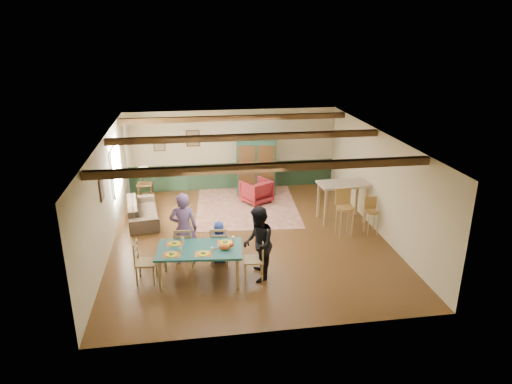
{
  "coord_description": "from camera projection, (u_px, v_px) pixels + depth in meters",
  "views": [
    {
      "loc": [
        -1.44,
        -10.84,
        5.22
      ],
      "look_at": [
        0.24,
        0.3,
        1.15
      ],
      "focal_mm": 32.0,
      "sensor_mm": 36.0,
      "label": 1
    }
  ],
  "objects": [
    {
      "name": "picture_left_wall",
      "position": [
        102.0,
        189.0,
        10.42
      ],
      "size": [
        0.04,
        0.42,
        0.52
      ],
      "primitive_type": null,
      "color": "gray",
      "rests_on": "wall_left"
    },
    {
      "name": "armchair",
      "position": [
        256.0,
        191.0,
        14.34
      ],
      "size": [
        1.1,
        1.11,
        0.75
      ],
      "primitive_type": "imported",
      "rotation": [
        0.0,
        0.0,
        -2.62
      ],
      "color": "#501017",
      "rests_on": "floor"
    },
    {
      "name": "area_rug",
      "position": [
        247.0,
        206.0,
        14.13
      ],
      "size": [
        3.31,
        3.83,
        0.01
      ],
      "primitive_type": "cube",
      "rotation": [
        0.0,
        0.0,
        -0.07
      ],
      "color": "beige",
      "rests_on": "floor"
    },
    {
      "name": "window_left",
      "position": [
        116.0,
        168.0,
        12.63
      ],
      "size": [
        0.06,
        1.6,
        1.3
      ],
      "primitive_type": null,
      "color": "white",
      "rests_on": "wall_left"
    },
    {
      "name": "picture_back_a",
      "position": [
        193.0,
        138.0,
        14.96
      ],
      "size": [
        0.45,
        0.04,
        0.55
      ],
      "primitive_type": null,
      "color": "gray",
      "rests_on": "wall_back"
    },
    {
      "name": "table_lamp",
      "position": [
        144.0,
        175.0,
        14.28
      ],
      "size": [
        0.33,
        0.33,
        0.54
      ],
      "primitive_type": null,
      "rotation": [
        0.0,
        0.0,
        0.1
      ],
      "color": "#D1B487",
      "rests_on": "end_table"
    },
    {
      "name": "person_man",
      "position": [
        184.0,
        229.0,
        10.47
      ],
      "size": [
        0.67,
        0.48,
        1.74
      ],
      "primitive_type": "imported",
      "rotation": [
        0.0,
        0.0,
        3.05
      ],
      "color": "slate",
      "rests_on": "floor"
    },
    {
      "name": "ceiling_beam_front",
      "position": [
        264.0,
        167.0,
        9.03
      ],
      "size": [
        6.95,
        0.16,
        0.16
      ],
      "primitive_type": "cube",
      "color": "#33200E",
      "rests_on": "ceiling"
    },
    {
      "name": "floor",
      "position": [
        249.0,
        237.0,
        12.06
      ],
      "size": [
        8.0,
        8.0,
        0.0
      ],
      "primitive_type": "plane",
      "color": "#472A14",
      "rests_on": "ground"
    },
    {
      "name": "dining_chair_far_right",
      "position": [
        219.0,
        245.0,
        10.57
      ],
      "size": [
        0.46,
        0.48,
        0.96
      ],
      "primitive_type": null,
      "rotation": [
        0.0,
        0.0,
        3.05
      ],
      "color": "#A08150",
      "rests_on": "floor"
    },
    {
      "name": "place_setting_near_center",
      "position": [
        203.0,
        252.0,
        9.52
      ],
      "size": [
        0.43,
        0.34,
        0.11
      ],
      "primitive_type": null,
      "rotation": [
        0.0,
        0.0,
        -0.1
      ],
      "color": "yellow",
      "rests_on": "dining_table"
    },
    {
      "name": "person_child",
      "position": [
        219.0,
        242.0,
        10.63
      ],
      "size": [
        0.52,
        0.37,
        1.02
      ],
      "primitive_type": "imported",
      "rotation": [
        0.0,
        0.0,
        3.05
      ],
      "color": "navy",
      "rests_on": "floor"
    },
    {
      "name": "dining_chair_end_left",
      "position": [
        146.0,
        262.0,
        9.8
      ],
      "size": [
        0.48,
        0.46,
        0.96
      ],
      "primitive_type": null,
      "rotation": [
        0.0,
        0.0,
        1.48
      ],
      "color": "#A08150",
      "rests_on": "floor"
    },
    {
      "name": "cat",
      "position": [
        225.0,
        246.0,
        9.67
      ],
      "size": [
        0.38,
        0.18,
        0.18
      ],
      "primitive_type": null,
      "rotation": [
        0.0,
        0.0,
        -0.1
      ],
      "color": "#D35B25",
      "rests_on": "dining_table"
    },
    {
      "name": "dining_table",
      "position": [
        200.0,
        264.0,
        9.9
      ],
      "size": [
        1.91,
        1.18,
        0.76
      ],
      "primitive_type": null,
      "rotation": [
        0.0,
        0.0,
        -0.1
      ],
      "color": "#1A5551",
      "rests_on": "floor"
    },
    {
      "name": "wall_right",
      "position": [
        379.0,
        183.0,
        12.09
      ],
      "size": [
        0.02,
        8.0,
        2.7
      ],
      "primitive_type": "cube",
      "color": "beige",
      "rests_on": "floor"
    },
    {
      "name": "ceiling_beam_back",
      "position": [
        235.0,
        118.0,
        13.96
      ],
      "size": [
        6.95,
        0.16,
        0.16
      ],
      "primitive_type": "cube",
      "color": "#33200E",
      "rests_on": "ceiling"
    },
    {
      "name": "wall_left",
      "position": [
        106.0,
        196.0,
        11.11
      ],
      "size": [
        0.02,
        8.0,
        2.7
      ],
      "primitive_type": "cube",
      "color": "beige",
      "rests_on": "floor"
    },
    {
      "name": "bar_stool_right",
      "position": [
        372.0,
        216.0,
        12.13
      ],
      "size": [
        0.36,
        0.39,
        1.0
      ],
      "primitive_type": null,
      "rotation": [
        0.0,
        0.0,
        -0.0
      ],
      "color": "#A17C3E",
      "rests_on": "floor"
    },
    {
      "name": "dining_chair_far_left",
      "position": [
        184.0,
        246.0,
        10.53
      ],
      "size": [
        0.46,
        0.48,
        0.96
      ],
      "primitive_type": null,
      "rotation": [
        0.0,
        0.0,
        3.05
      ],
      "color": "#A08150",
      "rests_on": "floor"
    },
    {
      "name": "picture_back_b",
      "position": [
        159.0,
        144.0,
        14.85
      ],
      "size": [
        0.38,
        0.04,
        0.48
      ],
      "primitive_type": null,
      "color": "gray",
      "rests_on": "wall_back"
    },
    {
      "name": "sofa",
      "position": [
        143.0,
        211.0,
        13.01
      ],
      "size": [
        1.07,
        2.15,
        0.6
      ],
      "primitive_type": "imported",
      "rotation": [
        0.0,
        0.0,
        1.7
      ],
      "color": "#3D3226",
      "rests_on": "floor"
    },
    {
      "name": "wall_back",
      "position": [
        233.0,
        150.0,
        15.32
      ],
      "size": [
        7.0,
        0.02,
        2.7
      ],
      "primitive_type": "cube",
      "color": "beige",
      "rests_on": "floor"
    },
    {
      "name": "place_setting_near_left",
      "position": [
        172.0,
        252.0,
        9.48
      ],
      "size": [
        0.43,
        0.34,
        0.11
      ],
      "primitive_type": null,
      "rotation": [
        0.0,
        0.0,
        -0.1
      ],
      "color": "yellow",
      "rests_on": "dining_table"
    },
    {
      "name": "end_table",
      "position": [
        146.0,
        192.0,
        14.47
      ],
      "size": [
        0.49,
        0.49,
        0.59
      ],
      "primitive_type": null,
      "rotation": [
        0.0,
        0.0,
        -0.02
      ],
      "color": "#33200E",
      "rests_on": "floor"
    },
    {
      "name": "place_setting_far_right",
      "position": [
        225.0,
        241.0,
        10.02
      ],
      "size": [
        0.43,
        0.34,
        0.11
      ],
      "primitive_type": null,
      "rotation": [
        0.0,
        0.0,
        -0.1
      ],
      "color": "yellow",
      "rests_on": "dining_table"
    },
    {
      "name": "ceiling_beam_mid",
      "position": [
        246.0,
        137.0,
        11.54
      ],
      "size": [
        6.95,
        0.16,
        0.16
      ],
      "primitive_type": "cube",
      "color": "#33200E",
      "rests_on": "ceiling"
    },
    {
      "name": "wainscot_back",
      "position": [
        233.0,
        176.0,
        15.61
      ],
      "size": [
        6.95,
        0.03,
        0.9
      ],
      "primitive_type": "cube",
      "color": "#1C3421",
      "rests_on": "floor"
    },
    {
      "name": "armoire",
      "position": [
        256.0,
        165.0,
        14.87
      ],
      "size": [
        1.45,
        0.7,
        1.98
      ],
      "primitive_type": "cube",
      "rotation": [
        0.0,
        0.0,
        -0.1
      ],
      "color": "#153527",
      "rests_on": "floor"
    },
    {
      "name": "ceiling",
      "position": [
        248.0,
        137.0,
        11.14
      ],
      "size": [
        7.0,
        8.0,
        0.02
      ],
      "primitive_type": "cube",
      "color": "white",
      "rests_on": "wall_back"
    },
    {
      "name": "dining_chair_end_right",
      "position": [
        254.0,
        259.0,
        9.92
      ],
      "size": [
        0.48,
        0.46,
        0.96
      ],
      "primitive_type": null,
      "rotation": [
        0.0,
        0.0,
        -1.67
      ],
      "color": "#A08150",
      "rests_on": "floor"
    },
    {
      "name": "counter_table",
      "position": [
        342.0,
        202.0,
        12.93
      ],
      "size": [
        1.4,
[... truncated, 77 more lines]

